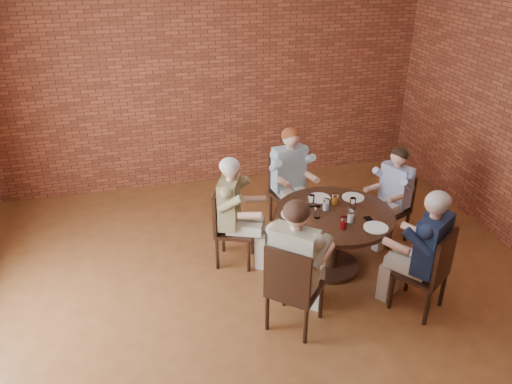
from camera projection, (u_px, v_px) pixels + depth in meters
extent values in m
plane|color=brown|center=(275.00, 323.00, 5.06)|extent=(7.00, 7.00, 0.00)
plane|color=brown|center=(209.00, 75.00, 7.30)|extent=(7.00, 0.00, 7.00)
cylinder|color=black|center=(330.00, 266.00, 5.90)|extent=(0.67, 0.67, 0.06)
cylinder|color=black|center=(332.00, 243.00, 5.75)|extent=(0.19, 0.19, 0.64)
cylinder|color=#3A2115|center=(334.00, 215.00, 5.58)|extent=(1.33, 1.33, 0.05)
cube|color=black|center=(390.00, 210.00, 6.28)|extent=(0.51, 0.51, 0.04)
cube|color=black|center=(401.00, 189.00, 6.26)|extent=(0.19, 0.37, 0.45)
cylinder|color=black|center=(369.00, 224.00, 6.40)|extent=(0.04, 0.04, 0.41)
cylinder|color=black|center=(390.00, 235.00, 6.17)|extent=(0.04, 0.04, 0.41)
cylinder|color=black|center=(386.00, 216.00, 6.58)|extent=(0.04, 0.04, 0.41)
cylinder|color=black|center=(407.00, 227.00, 6.35)|extent=(0.04, 0.04, 0.41)
cube|color=black|center=(290.00, 196.00, 6.61)|extent=(0.50, 0.50, 0.04)
cube|color=black|center=(284.00, 172.00, 6.65)|extent=(0.44, 0.10, 0.50)
cylinder|color=black|center=(283.00, 220.00, 6.49)|extent=(0.04, 0.04, 0.41)
cylinder|color=black|center=(309.00, 215.00, 6.62)|extent=(0.04, 0.04, 0.41)
cylinder|color=black|center=(271.00, 207.00, 6.80)|extent=(0.04, 0.04, 0.41)
cylinder|color=black|center=(296.00, 202.00, 6.94)|extent=(0.04, 0.04, 0.41)
cube|color=black|center=(235.00, 230.00, 5.84)|extent=(0.56, 0.56, 0.04)
cube|color=black|center=(218.00, 209.00, 5.75)|extent=(0.20, 0.41, 0.49)
cylinder|color=black|center=(249.00, 256.00, 5.76)|extent=(0.04, 0.04, 0.41)
cylinder|color=black|center=(253.00, 239.00, 6.09)|extent=(0.04, 0.04, 0.41)
cylinder|color=black|center=(217.00, 254.00, 5.80)|extent=(0.04, 0.04, 0.41)
cylinder|color=black|center=(223.00, 237.00, 6.13)|extent=(0.04, 0.04, 0.41)
cube|color=black|center=(295.00, 289.00, 4.87)|extent=(0.66, 0.66, 0.04)
cube|color=black|center=(287.00, 277.00, 4.57)|extent=(0.37, 0.34, 0.53)
cylinder|color=black|center=(321.00, 301.00, 5.05)|extent=(0.04, 0.04, 0.41)
cylinder|color=black|center=(284.00, 290.00, 5.22)|extent=(0.04, 0.04, 0.41)
cylinder|color=black|center=(305.00, 326.00, 4.73)|extent=(0.04, 0.04, 0.41)
cylinder|color=black|center=(267.00, 313.00, 4.90)|extent=(0.04, 0.04, 0.41)
cube|color=black|center=(420.00, 273.00, 5.10)|extent=(0.62, 0.62, 0.04)
cube|color=black|center=(444.00, 258.00, 4.85)|extent=(0.39, 0.29, 0.51)
cylinder|color=black|center=(408.00, 275.00, 5.44)|extent=(0.04, 0.04, 0.41)
cylinder|color=black|center=(391.00, 292.00, 5.18)|extent=(0.04, 0.04, 0.41)
cylinder|color=black|center=(442.00, 290.00, 5.22)|extent=(0.04, 0.04, 0.41)
cylinder|color=black|center=(427.00, 308.00, 4.96)|extent=(0.04, 0.04, 0.41)
cylinder|color=white|center=(353.00, 197.00, 5.88)|extent=(0.26, 0.26, 0.01)
cylinder|color=white|center=(319.00, 198.00, 5.87)|extent=(0.26, 0.26, 0.01)
cylinder|color=white|center=(292.00, 214.00, 5.52)|extent=(0.26, 0.26, 0.01)
cylinder|color=white|center=(376.00, 228.00, 5.27)|extent=(0.26, 0.26, 0.01)
cylinder|color=white|center=(353.00, 204.00, 5.61)|extent=(0.07, 0.07, 0.14)
cylinder|color=white|center=(335.00, 199.00, 5.70)|extent=(0.07, 0.07, 0.14)
cylinder|color=white|center=(312.00, 201.00, 5.67)|extent=(0.07, 0.07, 0.14)
cylinder|color=white|center=(326.00, 204.00, 5.59)|extent=(0.07, 0.07, 0.14)
cylinder|color=white|center=(317.00, 212.00, 5.44)|extent=(0.07, 0.07, 0.14)
cylinder|color=white|center=(344.00, 223.00, 5.23)|extent=(0.07, 0.07, 0.14)
cylinder|color=white|center=(351.00, 216.00, 5.35)|extent=(0.07, 0.07, 0.14)
cube|color=black|center=(369.00, 220.00, 5.41)|extent=(0.08, 0.15, 0.01)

